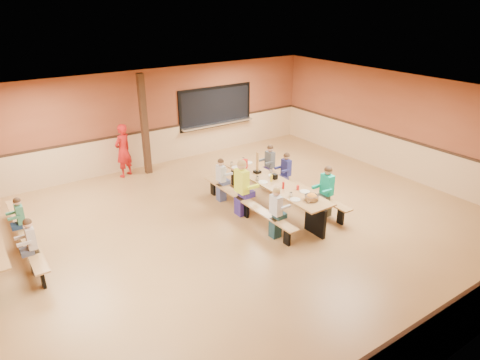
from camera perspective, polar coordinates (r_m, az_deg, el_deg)
ground at (r=9.97m, az=-0.91°, el=-6.66°), size 12.00×12.00×0.00m
room_envelope at (r=9.64m, az=-0.94°, el=-3.11°), size 12.04×10.04×3.02m
kitchen_pass_through at (r=14.64m, az=-3.24°, el=9.48°), size 2.78×0.28×1.38m
structural_post at (r=12.95m, az=-12.63°, el=7.15°), size 0.18×0.18×3.00m
cafeteria_table_main at (r=10.74m, az=4.39°, el=-1.25°), size 1.91×3.70×0.74m
seated_child_white_left at (r=9.45m, az=4.78°, el=-4.41°), size 0.36×0.29×1.19m
seated_adult_yellow at (r=10.35m, az=0.23°, el=-1.10°), size 0.46×0.38×1.41m
seated_child_grey_left at (r=11.13m, az=-2.54°, el=-0.02°), size 0.34×0.28×1.15m
seated_child_teal_right at (r=10.52m, az=11.46°, el=-1.54°), size 0.40×0.33×1.28m
seated_child_navy_right at (r=11.54m, az=6.13°, el=0.79°), size 0.35×0.29×1.17m
seated_child_char_right at (r=12.04m, az=3.98°, el=1.89°), size 0.36×0.29×1.19m
seated_child_green_sec at (r=10.24m, az=-27.10°, el=-5.03°), size 0.32×0.27×1.12m
seated_child_tan_sec at (r=9.17m, az=-25.93°, el=-7.96°), size 0.34×0.28×1.16m
standing_woman at (r=13.07m, az=-15.31°, el=3.81°), size 0.70×0.61×1.60m
punch_pitcher at (r=11.47m, az=0.66°, el=2.21°), size 0.16×0.16×0.22m
chip_bowl at (r=9.76m, az=9.53°, el=-2.28°), size 0.32×0.32×0.15m
napkin_dispenser at (r=10.79m, az=4.65°, el=0.48°), size 0.10×0.14×0.13m
condiment_mustard at (r=10.64m, az=4.20°, el=0.26°), size 0.06×0.06×0.17m
condiment_ketchup at (r=10.26m, az=5.79°, el=-0.71°), size 0.06×0.06×0.17m
table_paddle at (r=11.11m, az=2.32°, el=1.62°), size 0.16×0.16×0.56m
place_settings at (r=10.64m, az=4.44°, el=0.07°), size 0.65×3.30×0.11m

